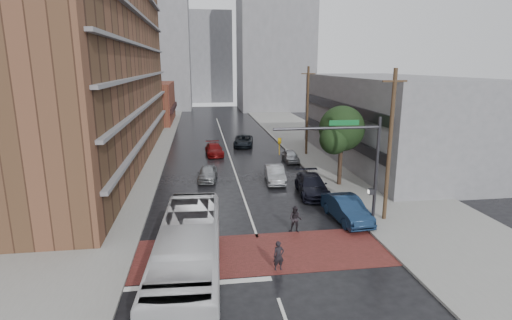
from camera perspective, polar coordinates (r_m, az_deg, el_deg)
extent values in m
plane|color=black|center=(22.36, 1.15, -13.66)|extent=(160.00, 160.00, 0.00)
cube|color=maroon|center=(22.80, 0.94, -13.07)|extent=(14.00, 5.00, 0.02)
cube|color=gray|center=(46.51, -18.11, 0.26)|extent=(9.00, 90.00, 0.15)
cube|color=gray|center=(48.08, 9.96, 1.15)|extent=(9.00, 90.00, 0.15)
cube|color=brown|center=(45.10, -22.96, 17.33)|extent=(10.00, 44.00, 28.00)
cube|color=brown|center=(74.45, -14.95, 7.91)|extent=(8.00, 16.00, 7.00)
cube|color=gray|center=(44.63, 18.32, 5.49)|extent=(11.00, 26.00, 9.00)
cube|color=gray|center=(98.39, -14.97, 16.47)|extent=(18.00, 16.00, 32.00)
cube|color=gray|center=(93.56, 2.71, 18.29)|extent=(16.00, 14.00, 36.00)
cube|color=gray|center=(114.69, -6.67, 14.34)|extent=(12.00, 10.00, 24.00)
cylinder|color=#332319|center=(34.72, 11.92, -0.46)|extent=(0.36, 0.36, 4.00)
sphere|color=#1D3216|center=(34.13, 12.16, 4.43)|extent=(3.80, 3.80, 3.80)
sphere|color=#1D3216|center=(33.22, 11.10, 2.84)|extent=(2.40, 2.40, 2.40)
sphere|color=#1D3216|center=(35.25, 12.89, 3.69)|extent=(2.60, 2.60, 2.60)
cylinder|color=#2D2D33|center=(25.38, 16.76, -2.17)|extent=(0.20, 0.20, 7.20)
cylinder|color=#2D2D33|center=(23.59, 10.15, 4.49)|extent=(6.40, 0.16, 0.16)
imported|color=gold|center=(23.05, 3.41, 1.95)|extent=(0.20, 0.16, 1.00)
cube|color=#0C5926|center=(23.87, 12.47, 5.22)|extent=(1.80, 0.05, 0.30)
cube|color=#2D2D33|center=(25.56, 16.10, -4.36)|extent=(0.30, 0.30, 0.35)
cylinder|color=#473321|center=(27.02, 18.54, 1.69)|extent=(0.26, 0.26, 10.00)
cube|color=#473321|center=(26.53, 19.23, 10.60)|extent=(1.60, 0.12, 0.12)
cylinder|color=#473321|center=(45.55, 7.34, 6.85)|extent=(0.26, 0.26, 10.00)
cube|color=#473321|center=(45.27, 7.51, 12.13)|extent=(1.60, 0.12, 0.12)
imported|color=silver|center=(18.77, -9.61, -13.93)|extent=(3.27, 11.77, 3.25)
imported|color=black|center=(20.78, 3.26, -13.52)|extent=(0.61, 0.44, 1.55)
imported|color=black|center=(25.14, 5.66, -8.43)|extent=(1.01, 0.91, 1.69)
imported|color=#919598|center=(36.14, -6.93, -1.88)|extent=(2.04, 4.13, 1.35)
imported|color=#ABAEB3|center=(35.34, 2.73, -2.03)|extent=(1.90, 4.62, 1.49)
imported|color=#670B0C|center=(46.14, -5.98, 1.52)|extent=(2.17, 4.73, 1.34)
imported|color=black|center=(50.90, -1.81, 2.75)|extent=(3.09, 5.34, 1.40)
imported|color=#132743|center=(27.48, 12.83, -6.83)|extent=(2.19, 5.10, 1.63)
imported|color=black|center=(32.29, 7.96, -3.59)|extent=(2.66, 5.59, 1.57)
imported|color=#AEB0B6|center=(43.01, 4.93, 0.58)|extent=(1.48, 3.63, 1.23)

